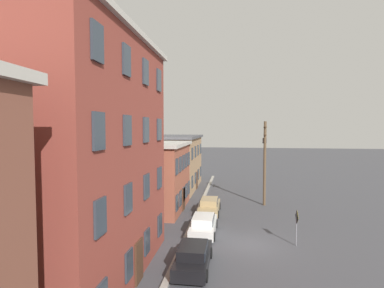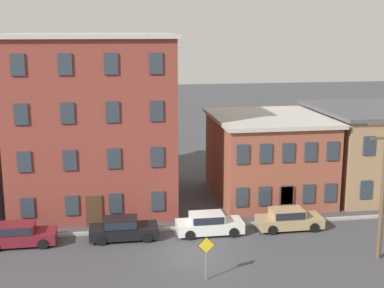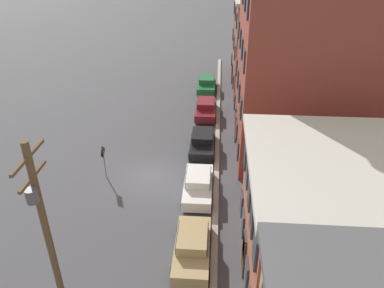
% 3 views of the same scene
% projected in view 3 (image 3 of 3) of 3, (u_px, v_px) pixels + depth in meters
% --- Properties ---
extents(ground_plane, '(200.00, 200.00, 0.00)m').
position_uv_depth(ground_plane, '(152.00, 177.00, 26.07)').
color(ground_plane, '#424247').
extents(kerb_strip, '(56.00, 0.36, 0.16)m').
position_uv_depth(kerb_strip, '(216.00, 178.00, 25.75)').
color(kerb_strip, '#9E998E').
rests_on(kerb_strip, ground_plane).
extents(apartment_corner, '(12.16, 11.21, 9.43)m').
position_uv_depth(apartment_corner, '(284.00, 42.00, 40.09)').
color(apartment_corner, brown).
rests_on(apartment_corner, ground_plane).
extents(apartment_midblock, '(12.23, 11.63, 13.00)m').
position_uv_depth(apartment_midblock, '(317.00, 64.00, 27.29)').
color(apartment_midblock, brown).
rests_on(apartment_midblock, ground_plane).
extents(apartment_far, '(8.83, 10.17, 6.59)m').
position_uv_depth(apartment_far, '(356.00, 224.00, 16.92)').
color(apartment_far, brown).
rests_on(apartment_far, ground_plane).
extents(car_green, '(4.40, 1.92, 1.43)m').
position_uv_depth(car_green, '(207.00, 83.00, 40.27)').
color(car_green, '#1E6638').
rests_on(car_green, ground_plane).
extents(car_maroon, '(4.40, 1.92, 1.43)m').
position_uv_depth(car_maroon, '(206.00, 108.00, 34.63)').
color(car_maroon, maroon).
rests_on(car_maroon, ground_plane).
extents(car_black, '(4.40, 1.92, 1.43)m').
position_uv_depth(car_black, '(202.00, 141.00, 29.02)').
color(car_black, black).
rests_on(car_black, ground_plane).
extents(car_white, '(4.40, 1.92, 1.43)m').
position_uv_depth(car_white, '(198.00, 183.00, 24.10)').
color(car_white, silver).
rests_on(car_white, ground_plane).
extents(car_tan, '(4.40, 1.92, 1.43)m').
position_uv_depth(car_tan, '(192.00, 245.00, 19.28)').
color(car_tan, tan).
rests_on(car_tan, ground_plane).
extents(caution_sign, '(0.97, 0.08, 2.48)m').
position_uv_depth(caution_sign, '(103.00, 157.00, 25.25)').
color(caution_sign, slate).
rests_on(caution_sign, ground_plane).
extents(utility_pole, '(2.40, 0.44, 8.70)m').
position_uv_depth(utility_pole, '(45.00, 229.00, 14.33)').
color(utility_pole, brown).
rests_on(utility_pole, ground_plane).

